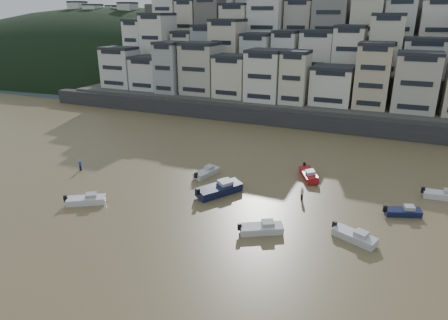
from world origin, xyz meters
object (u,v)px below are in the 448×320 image
at_px(boat_c, 219,188).
at_px(boat_j, 86,199).
at_px(boat_a, 261,227).
at_px(boat_e, 309,174).
at_px(boat_f, 206,172).
at_px(boat_b, 355,235).
at_px(boat_d, 403,211).
at_px(person_pink, 302,194).
at_px(person_blue, 80,165).
at_px(boat_g, 443,194).

relative_size(boat_c, boat_j, 1.36).
bearing_deg(boat_a, boat_c, 109.31).
bearing_deg(boat_e, boat_f, -97.04).
height_order(boat_f, boat_b, boat_b).
bearing_deg(boat_d, boat_c, 169.02).
bearing_deg(person_pink, boat_d, 2.58).
relative_size(boat_a, boat_j, 1.00).
bearing_deg(person_pink, boat_j, -153.87).
bearing_deg(boat_d, person_blue, 165.35).
relative_size(boat_g, boat_f, 1.01).
xyz_separation_m(boat_a, person_blue, (-32.22, 6.81, 0.15)).
relative_size(boat_f, boat_b, 0.97).
xyz_separation_m(boat_d, boat_b, (-4.77, -8.42, 0.09)).
xyz_separation_m(boat_a, person_pink, (2.18, 10.34, 0.15)).
bearing_deg(boat_f, person_blue, 120.68).
xyz_separation_m(boat_f, boat_e, (14.47, 5.15, 0.10)).
bearing_deg(boat_a, boat_e, 55.69).
relative_size(boat_b, person_pink, 3.05).
xyz_separation_m(boat_d, person_pink, (-12.37, -0.56, 0.23)).
xyz_separation_m(boat_a, boat_d, (14.55, 10.90, -0.08)).
distance_m(boat_f, person_blue, 20.07).
height_order(boat_d, person_blue, person_blue).
xyz_separation_m(boat_g, boat_j, (-42.51, -20.14, 0.02)).
bearing_deg(boat_g, boat_d, -128.90).
relative_size(boat_d, boat_e, 0.79).
bearing_deg(boat_d, person_pink, 162.94).
height_order(boat_e, person_pink, person_pink).
bearing_deg(boat_b, person_blue, -162.79).
height_order(boat_a, boat_f, boat_a).
distance_m(boat_a, boat_d, 18.18).
bearing_deg(person_pink, boat_c, -164.54).
relative_size(boat_j, boat_b, 1.00).
height_order(boat_f, person_pink, person_pink).
bearing_deg(boat_f, boat_c, -125.81).
height_order(boat_a, person_blue, person_blue).
height_order(boat_b, person_pink, person_pink).
distance_m(boat_j, person_pink, 28.26).
distance_m(boat_f, boat_b, 24.99).
xyz_separation_m(boat_c, boat_b, (18.28, -4.90, -0.26)).
xyz_separation_m(boat_g, boat_c, (-27.82, -10.65, 0.28)).
bearing_deg(boat_a, person_pink, 48.41).
distance_m(boat_a, person_pink, 10.57).
height_order(boat_g, boat_e, boat_e).
distance_m(boat_d, boat_b, 9.67).
distance_m(boat_b, person_blue, 42.23).
xyz_separation_m(boat_c, person_pink, (10.68, 2.95, -0.11)).
bearing_deg(boat_c, boat_b, -73.97).
relative_size(boat_a, boat_f, 1.03).
bearing_deg(boat_a, boat_g, 13.34).
bearing_deg(person_blue, boat_a, -11.93).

